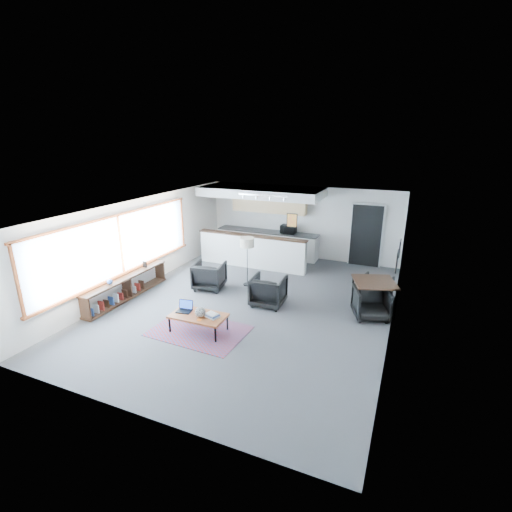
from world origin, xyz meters
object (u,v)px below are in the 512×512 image
at_px(book_stack, 212,315).
at_px(dining_chair_near, 371,304).
at_px(dining_table, 374,284).
at_px(microwave, 288,228).
at_px(laptop, 185,308).
at_px(armchair_left, 209,274).
at_px(armchair_right, 268,289).
at_px(dining_chair_far, 376,290).
at_px(ceramic_pot, 200,312).
at_px(floor_lamp, 247,244).
at_px(coffee_table, 198,316).

height_order(book_stack, dining_chair_near, dining_chair_near).
distance_m(dining_table, microwave, 4.76).
xyz_separation_m(laptop, dining_chair_near, (3.93, 2.19, -0.13)).
bearing_deg(laptop, armchair_left, 97.68).
relative_size(armchair_right, dining_chair_near, 1.22).
relative_size(dining_chair_far, microwave, 1.21).
height_order(ceramic_pot, microwave, microwave).
relative_size(laptop, dining_chair_near, 0.52).
relative_size(laptop, dining_chair_far, 0.57).
xyz_separation_m(ceramic_pot, book_stack, (0.25, 0.10, -0.07)).
bearing_deg(dining_table, microwave, 135.43).
bearing_deg(ceramic_pot, microwave, 89.47).
height_order(armchair_right, dining_chair_near, armchair_right).
xyz_separation_m(laptop, book_stack, (0.74, -0.04, -0.03)).
bearing_deg(dining_table, dining_chair_near, -90.00).
xyz_separation_m(armchair_right, dining_chair_far, (2.59, 1.34, -0.11)).
distance_m(ceramic_pot, armchair_right, 2.19).
height_order(armchair_right, floor_lamp, floor_lamp).
xyz_separation_m(armchair_right, microwave, (-0.79, 3.99, 0.68)).
distance_m(ceramic_pot, armchair_left, 2.63).
height_order(coffee_table, floor_lamp, floor_lamp).
bearing_deg(floor_lamp, dining_chair_near, -11.13).
height_order(book_stack, floor_lamp, floor_lamp).
bearing_deg(ceramic_pot, dining_table, 37.86).
bearing_deg(dining_chair_near, book_stack, -165.82).
distance_m(armchair_left, floor_lamp, 1.42).
distance_m(armchair_right, microwave, 4.13).
bearing_deg(coffee_table, book_stack, 5.25).
relative_size(floor_lamp, dining_chair_near, 2.07).
relative_size(armchair_left, dining_chair_far, 1.32).
xyz_separation_m(armchair_left, floor_lamp, (0.92, 0.68, 0.84)).
height_order(laptop, armchair_left, armchair_left).
height_order(book_stack, dining_chair_far, dining_chair_far).
bearing_deg(floor_lamp, dining_table, -5.71).
distance_m(coffee_table, microwave, 5.99).
xyz_separation_m(coffee_table, armchair_right, (0.94, 1.96, 0.05)).
bearing_deg(dining_table, dining_chair_far, 90.00).
distance_m(ceramic_pot, book_stack, 0.28).
distance_m(laptop, dining_chair_near, 4.50).
height_order(coffee_table, book_stack, book_stack).
height_order(book_stack, microwave, microwave).
xyz_separation_m(laptop, armchair_right, (1.34, 1.88, -0.05)).
distance_m(floor_lamp, microwave, 2.98).
distance_m(coffee_table, dining_chair_far, 4.83).
xyz_separation_m(book_stack, dining_chair_near, (3.19, 2.22, -0.10)).
distance_m(coffee_table, laptop, 0.42).
relative_size(book_stack, floor_lamp, 0.24).
relative_size(coffee_table, floor_lamp, 0.87).
height_order(dining_chair_near, microwave, microwave).
bearing_deg(microwave, armchair_right, -78.19).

